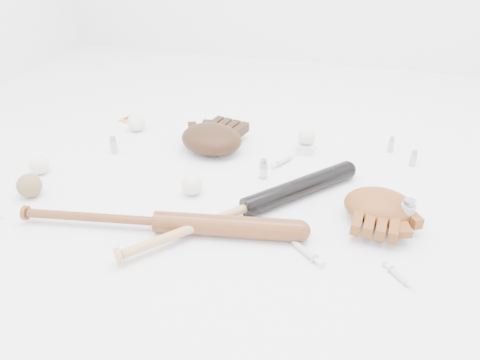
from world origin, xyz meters
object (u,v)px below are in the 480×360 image
(bat_wood, at_px, (158,222))
(pedestal, at_px, (306,148))
(glove_dark, at_px, (211,139))
(bat_dark, at_px, (248,207))

(bat_wood, relative_size, pedestal, 13.48)
(glove_dark, distance_m, pedestal, 0.36)
(bat_dark, relative_size, glove_dark, 3.07)
(bat_wood, height_order, pedestal, bat_wood)
(bat_dark, xyz_separation_m, bat_wood, (-0.23, -0.14, -0.00))
(glove_dark, bearing_deg, pedestal, 27.23)
(pedestal, bearing_deg, bat_wood, -118.92)
(bat_wood, xyz_separation_m, pedestal, (0.34, 0.61, -0.01))
(bat_wood, bearing_deg, pedestal, 51.47)
(bat_wood, bearing_deg, glove_dark, 81.89)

